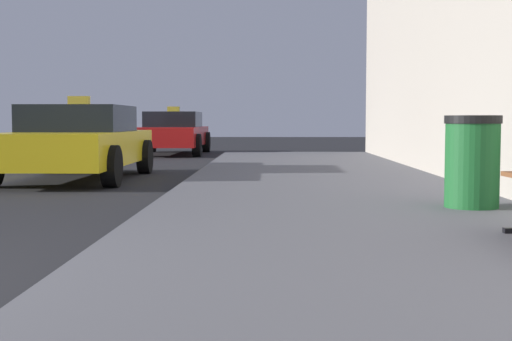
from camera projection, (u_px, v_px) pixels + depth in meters
The scene contains 4 objects.
sidewalk at pixel (419, 304), 3.64m from camera, with size 4.00×32.00×0.15m, color #5B5B60.
trash_bin at pixel (472, 161), 7.03m from camera, with size 0.55×0.55×0.91m.
car_yellow at pixel (77, 142), 12.19m from camera, with size 2.06×4.45×1.43m.
car_red at pixel (173, 133), 21.34m from camera, with size 1.97×4.54×1.43m.
Camera 1 is at (3.24, -3.60, 1.01)m, focal length 50.00 mm.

